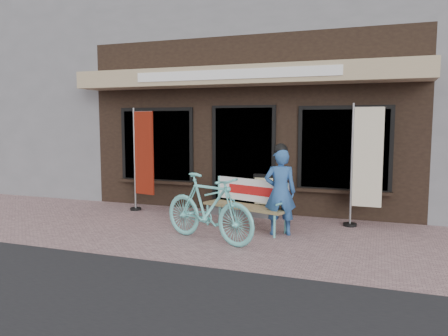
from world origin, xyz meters
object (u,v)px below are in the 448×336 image
at_px(bench, 248,200).
at_px(bicycle, 208,208).
at_px(nobori_red, 142,158).
at_px(person, 280,190).
at_px(menu_stand, 264,195).
at_px(nobori_cream, 365,164).

distance_m(bench, bicycle, 1.07).
bearing_deg(bench, bicycle, -90.31).
xyz_separation_m(bench, nobori_red, (-2.48, 0.66, 0.60)).
relative_size(bench, person, 1.08).
xyz_separation_m(bicycle, menu_stand, (0.38, 1.99, -0.10)).
bearing_deg(bicycle, nobori_cream, -32.24).
xyz_separation_m(nobori_red, menu_stand, (2.52, 0.32, -0.67)).
bearing_deg(menu_stand, person, -68.30).
xyz_separation_m(person, nobori_red, (-3.11, 0.89, 0.36)).
relative_size(bench, nobori_red, 0.76).
xyz_separation_m(person, nobori_cream, (1.29, 1.00, 0.39)).
relative_size(person, nobori_red, 0.71).
distance_m(bicycle, menu_stand, 2.03).
distance_m(bench, nobori_cream, 2.15).
height_order(nobori_cream, menu_stand, nobori_cream).
distance_m(bicycle, nobori_cream, 2.93).
bearing_deg(nobori_red, menu_stand, 18.67).
relative_size(bench, menu_stand, 1.92).
distance_m(bench, menu_stand, 0.99).
bearing_deg(bench, nobori_cream, 40.30).
height_order(nobori_red, menu_stand, nobori_red).
relative_size(bench, bicycle, 0.92).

